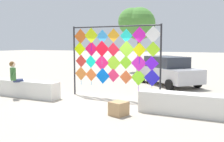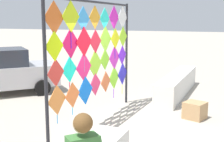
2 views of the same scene
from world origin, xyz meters
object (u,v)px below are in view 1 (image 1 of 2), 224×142
kite_display_rack (114,54)px  seated_vendor (16,76)px  parked_car (167,71)px  tree_far_right (136,23)px  cardboard_box_large (119,109)px

kite_display_rack → seated_vendor: bearing=-156.2°
seated_vendor → parked_car: (4.96, 6.14, -0.12)m
kite_display_rack → parked_car: bearing=75.1°
tree_far_right → cardboard_box_large: bearing=-72.4°
parked_car → cardboard_box_large: parked_car is taller
seated_vendor → parked_car: bearing=51.1°
parked_car → cardboard_box_large: size_ratio=8.29×
kite_display_rack → tree_far_right: (-2.77, 10.31, 2.07)m
cardboard_box_large → tree_far_right: bearing=107.6°
kite_display_rack → cardboard_box_large: bearing=-61.8°
kite_display_rack → parked_car: kite_display_rack is taller
kite_display_rack → tree_far_right: 10.88m
kite_display_rack → tree_far_right: size_ratio=0.78×
tree_far_right → seated_vendor: bearing=-94.8°
parked_car → tree_far_right: (-3.96, 5.84, 3.12)m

